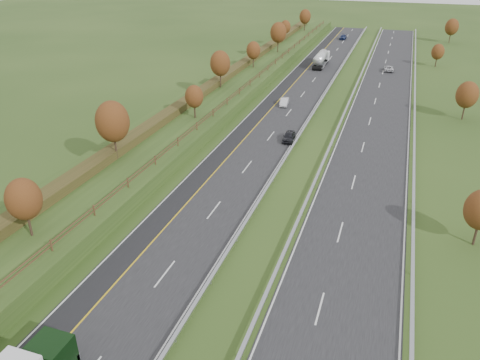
# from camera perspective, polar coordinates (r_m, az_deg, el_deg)

# --- Properties ---
(ground) EXTENTS (400.00, 400.00, 0.00)m
(ground) POSITION_cam_1_polar(r_m,az_deg,el_deg) (79.11, 10.07, 6.70)
(ground) COLOR #2A4217
(ground) RESTS_ON ground
(near_carriageway) EXTENTS (10.50, 200.00, 0.04)m
(near_carriageway) POSITION_cam_1_polar(r_m,az_deg,el_deg) (85.17, 5.29, 8.46)
(near_carriageway) COLOR black
(near_carriageway) RESTS_ON ground
(far_carriageway) EXTENTS (10.50, 200.00, 0.04)m
(far_carriageway) POSITION_cam_1_polar(r_m,az_deg,el_deg) (83.16, 16.46, 7.01)
(far_carriageway) COLOR black
(far_carriageway) RESTS_ON ground
(hard_shoulder) EXTENTS (3.00, 200.00, 0.04)m
(hard_shoulder) POSITION_cam_1_polar(r_m,az_deg,el_deg) (86.06, 2.84, 8.73)
(hard_shoulder) COLOR black
(hard_shoulder) RESTS_ON ground
(lane_markings) EXTENTS (26.75, 200.00, 0.01)m
(lane_markings) POSITION_cam_1_polar(r_m,az_deg,el_deg) (83.89, 9.55, 7.94)
(lane_markings) COLOR silver
(lane_markings) RESTS_ON near_carriageway
(embankment_left) EXTENTS (12.00, 200.00, 2.00)m
(embankment_left) POSITION_cam_1_polar(r_m,az_deg,el_deg) (88.61, -2.99, 9.92)
(embankment_left) COLOR #2A4217
(embankment_left) RESTS_ON ground
(hedge_left) EXTENTS (2.20, 180.00, 1.10)m
(hedge_left) POSITION_cam_1_polar(r_m,az_deg,el_deg) (88.91, -4.24, 10.99)
(hedge_left) COLOR #313314
(hedge_left) RESTS_ON embankment_left
(fence_left) EXTENTS (0.12, 189.06, 1.20)m
(fence_left) POSITION_cam_1_polar(r_m,az_deg,el_deg) (86.25, -0.28, 10.69)
(fence_left) COLOR #422B19
(fence_left) RESTS_ON embankment_left
(median_barrier_near) EXTENTS (0.32, 200.00, 0.71)m
(median_barrier_near) POSITION_cam_1_polar(r_m,az_deg,el_deg) (83.93, 9.12, 8.38)
(median_barrier_near) COLOR #989BA0
(median_barrier_near) RESTS_ON ground
(median_barrier_far) EXTENTS (0.32, 200.00, 0.71)m
(median_barrier_far) POSITION_cam_1_polar(r_m,az_deg,el_deg) (83.30, 12.60, 7.94)
(median_barrier_far) COLOR #989BA0
(median_barrier_far) RESTS_ON ground
(outer_barrier_far) EXTENTS (0.32, 200.00, 0.71)m
(outer_barrier_far) POSITION_cam_1_polar(r_m,az_deg,el_deg) (83.03, 20.51, 6.82)
(outer_barrier_far) COLOR #989BA0
(outer_barrier_far) RESTS_ON ground
(trees_left) EXTENTS (6.64, 164.30, 7.66)m
(trees_left) POSITION_cam_1_polar(r_m,az_deg,el_deg) (84.06, -3.70, 12.77)
(trees_left) COLOR #2D2116
(trees_left) RESTS_ON embankment_left
(trees_far) EXTENTS (8.45, 118.60, 7.12)m
(trees_far) POSITION_cam_1_polar(r_m,az_deg,el_deg) (110.87, 24.79, 12.73)
(trees_far) COLOR #2D2116
(trees_far) RESTS_ON ground
(road_tanker) EXTENTS (2.40, 11.22, 3.46)m
(road_tanker) POSITION_cam_1_polar(r_m,az_deg,el_deg) (119.61, 9.88, 14.40)
(road_tanker) COLOR silver
(road_tanker) RESTS_ON near_carriageway
(car_dark_near) EXTENTS (1.86, 4.10, 1.37)m
(car_dark_near) POSITION_cam_1_polar(r_m,az_deg,el_deg) (71.15, 5.98, 5.31)
(car_dark_near) COLOR black
(car_dark_near) RESTS_ON near_carriageway
(car_silver_mid) EXTENTS (1.87, 4.12, 1.31)m
(car_silver_mid) POSITION_cam_1_polar(r_m,az_deg,el_deg) (87.84, 5.42, 9.48)
(car_silver_mid) COLOR silver
(car_silver_mid) RESTS_ON near_carriageway
(car_small_far) EXTENTS (1.89, 4.56, 1.32)m
(car_small_far) POSITION_cam_1_polar(r_m,az_deg,el_deg) (157.51, 12.46, 16.64)
(car_small_far) COLOR #172248
(car_small_far) RESTS_ON near_carriageway
(car_oncoming) EXTENTS (2.43, 4.70, 1.27)m
(car_oncoming) POSITION_cam_1_polar(r_m,az_deg,el_deg) (118.36, 17.68, 12.85)
(car_oncoming) COLOR silver
(car_oncoming) RESTS_ON far_carriageway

